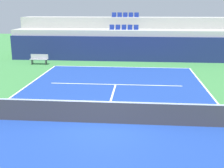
{
  "coord_description": "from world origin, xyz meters",
  "views": [
    {
      "loc": [
        1.38,
        -11.62,
        4.8
      ],
      "look_at": [
        0.16,
        2.0,
        1.2
      ],
      "focal_mm": 47.69,
      "sensor_mm": 36.0,
      "label": 1
    }
  ],
  "objects": [
    {
      "name": "ground_plane",
      "position": [
        0.0,
        0.0,
        0.0
      ],
      "size": [
        80.0,
        80.0,
        0.0
      ],
      "primitive_type": "plane",
      "color": "#387A3D"
    },
    {
      "name": "court_surface",
      "position": [
        0.0,
        0.0,
        0.01
      ],
      "size": [
        11.0,
        24.0,
        0.01
      ],
      "primitive_type": "cube",
      "color": "navy",
      "rests_on": "ground_plane"
    },
    {
      "name": "baseline_far",
      "position": [
        0.0,
        11.95,
        0.01
      ],
      "size": [
        11.0,
        0.1,
        0.0
      ],
      "primitive_type": "cube",
      "color": "white",
      "rests_on": "court_surface"
    },
    {
      "name": "service_line_far",
      "position": [
        0.0,
        6.4,
        0.01
      ],
      "size": [
        8.26,
        0.1,
        0.0
      ],
      "primitive_type": "cube",
      "color": "white",
      "rests_on": "court_surface"
    },
    {
      "name": "centre_service_line",
      "position": [
        0.0,
        3.2,
        0.01
      ],
      "size": [
        0.1,
        6.4,
        0.0
      ],
      "primitive_type": "cube",
      "color": "white",
      "rests_on": "court_surface"
    },
    {
      "name": "back_wall",
      "position": [
        0.0,
        14.63,
        1.09
      ],
      "size": [
        20.39,
        0.3,
        2.19
      ],
      "primitive_type": "cube",
      "color": "navy",
      "rests_on": "ground_plane"
    },
    {
      "name": "stands_tier_lower",
      "position": [
        0.0,
        15.98,
        1.35
      ],
      "size": [
        20.39,
        2.4,
        2.7
      ],
      "primitive_type": "cube",
      "color": "#9E9E99",
      "rests_on": "ground_plane"
    },
    {
      "name": "stands_tier_upper",
      "position": [
        0.0,
        18.38,
        1.87
      ],
      "size": [
        20.39,
        2.4,
        3.74
      ],
      "primitive_type": "cube",
      "color": "#9E9E99",
      "rests_on": "ground_plane"
    },
    {
      "name": "seating_row_lower",
      "position": [
        0.0,
        16.07,
        2.82
      ],
      "size": [
        2.67,
        0.44,
        0.44
      ],
      "color": "navy",
      "rests_on": "stands_tier_lower"
    },
    {
      "name": "seating_row_upper",
      "position": [
        0.0,
        18.47,
        3.86
      ],
      "size": [
        2.67,
        0.44,
        0.44
      ],
      "color": "navy",
      "rests_on": "stands_tier_upper"
    },
    {
      "name": "tennis_net",
      "position": [
        0.0,
        0.0,
        0.51
      ],
      "size": [
        11.08,
        0.08,
        1.07
      ],
      "color": "black",
      "rests_on": "court_surface"
    },
    {
      "name": "player_bench",
      "position": [
        -6.96,
        12.55,
        0.51
      ],
      "size": [
        1.5,
        0.4,
        0.85
      ],
      "color": "#99999E",
      "rests_on": "ground_plane"
    }
  ]
}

